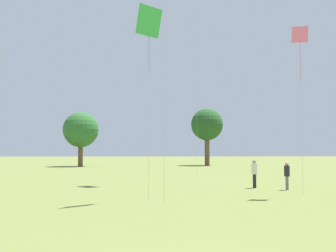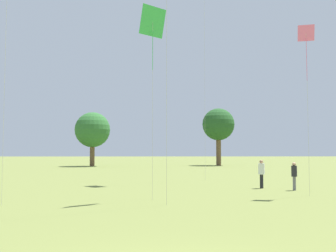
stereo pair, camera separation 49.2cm
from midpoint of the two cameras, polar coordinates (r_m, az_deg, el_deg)
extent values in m
cylinder|color=slate|center=(23.31, 16.32, -7.96)|extent=(0.24, 0.24, 0.77)
cylinder|color=#232328|center=(23.26, 16.29, -6.27)|extent=(0.43, 0.43, 0.61)
sphere|color=tan|center=(23.25, 16.27, -5.31)|extent=(0.21, 0.21, 0.21)
cylinder|color=black|center=(24.05, 11.87, -7.83)|extent=(0.23, 0.23, 0.82)
cylinder|color=silver|center=(24.01, 11.85, -6.09)|extent=(0.42, 0.42, 0.65)
sphere|color=#A37556|center=(23.99, 11.84, -5.09)|extent=(0.22, 0.22, 0.22)
cube|color=pink|center=(21.55, 17.95, 12.53)|extent=(0.84, 0.45, 0.77)
cylinder|color=pink|center=(21.22, 18.02, 9.03)|extent=(0.02, 0.02, 2.13)
cylinder|color=#BCB7A8|center=(20.80, 18.17, 1.70)|extent=(0.01, 0.01, 8.13)
cube|color=green|center=(18.80, -3.53, 14.94)|extent=(1.26, 1.11, 1.31)
cylinder|color=green|center=(18.41, -3.55, 10.89)|extent=(0.02, 0.02, 1.80)
cylinder|color=#BCB7A8|center=(17.92, -3.58, 2.44)|extent=(0.01, 0.01, 8.18)
cylinder|color=#BCB7A8|center=(30.69, 3.70, 12.34)|extent=(0.01, 0.01, 21.27)
cylinder|color=brown|center=(60.32, 5.46, -3.38)|extent=(0.74, 0.74, 4.91)
sphere|color=#235123|center=(60.46, 5.44, 0.23)|extent=(4.89, 4.89, 4.89)
cylinder|color=brown|center=(57.56, -12.82, -3.81)|extent=(0.68, 0.68, 3.86)
sphere|color=#2D662D|center=(57.64, -12.78, -0.51)|extent=(5.07, 5.07, 5.07)
camera|label=1|loc=(0.25, -91.06, 0.07)|focal=42.00mm
camera|label=2|loc=(0.25, 88.94, -0.07)|focal=42.00mm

